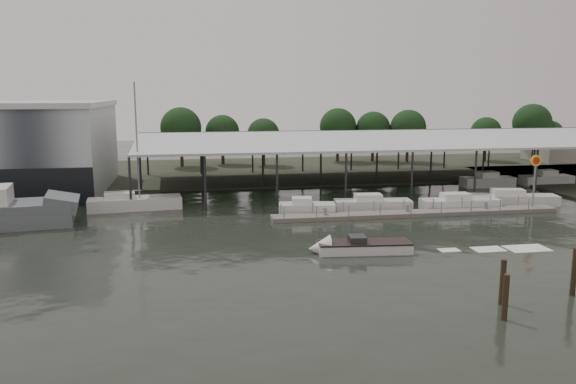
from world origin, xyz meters
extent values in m
plane|color=black|center=(0.00, 0.00, 0.00)|extent=(200.00, 200.00, 0.00)
cube|color=#343729|center=(0.00, 42.00, 0.10)|extent=(140.00, 30.00, 0.30)
cube|color=#292B2E|center=(17.00, 28.00, 6.76)|extent=(58.00, 0.40, 0.30)
cylinder|color=#292B2E|center=(-12.00, 16.50, 2.75)|extent=(0.24, 0.24, 5.50)
cylinder|color=#292B2E|center=(-12.00, 39.50, 2.75)|extent=(0.24, 0.24, 5.50)
cylinder|color=#292B2E|center=(46.00, 39.50, 2.75)|extent=(0.24, 0.24, 5.50)
cube|color=slate|center=(15.00, 10.00, 0.20)|extent=(28.00, 2.00, 0.40)
cylinder|color=gray|center=(2.00, 9.10, 0.80)|extent=(0.10, 0.10, 1.20)
cylinder|color=gray|center=(28.00, 10.90, 0.80)|extent=(0.10, 0.10, 1.20)
cube|color=gray|center=(14.00, 10.00, 0.70)|extent=(0.30, 0.30, 0.70)
cylinder|color=gray|center=(27.00, 10.00, 2.50)|extent=(0.16, 0.16, 5.00)
cylinder|color=yellow|center=(27.00, 10.00, 5.00)|extent=(1.10, 0.12, 1.10)
cylinder|color=red|center=(27.00, 9.93, 5.00)|extent=(0.70, 0.05, 0.70)
cube|color=gray|center=(55.00, 45.00, 2.00)|extent=(10.00, 8.00, 4.00)
cube|color=#585D61|center=(-17.54, 12.41, 1.90)|extent=(3.53, 4.71, 1.75)
cube|color=silver|center=(-11.71, 17.44, 0.50)|extent=(9.27, 3.54, 1.40)
cube|color=silver|center=(-13.15, 17.29, 1.40)|extent=(3.07, 2.09, 0.80)
cylinder|color=gray|center=(-11.26, 17.49, 6.75)|extent=(0.16, 0.16, 11.64)
cylinder|color=gray|center=(-12.88, 17.32, 1.90)|extent=(3.49, 0.49, 0.12)
cube|color=silver|center=(6.29, -1.10, 0.35)|extent=(6.95, 2.63, 0.90)
cone|color=silver|center=(2.97, -0.79, 0.35)|extent=(1.78, 2.14, 2.00)
cube|color=black|center=(6.29, -1.10, 0.75)|extent=(6.96, 2.69, 0.12)
cube|color=#292B2E|center=(5.75, -1.05, 1.00)|extent=(1.33, 1.51, 0.50)
cube|color=silver|center=(12.66, -1.71, 0.02)|extent=(2.30, 1.50, 0.04)
cube|color=silver|center=(15.64, -1.99, 0.02)|extent=(3.10, 2.00, 0.04)
cube|color=silver|center=(18.63, -2.27, 0.02)|extent=(3.90, 2.50, 0.04)
cube|color=silver|center=(4.75, 12.32, 0.50)|extent=(5.62, 3.06, 1.10)
cube|color=silver|center=(4.25, 12.32, 1.30)|extent=(2.11, 1.89, 0.70)
cube|color=silver|center=(11.57, 12.98, 0.50)|extent=(7.74, 3.01, 1.10)
cube|color=silver|center=(11.07, 12.98, 1.30)|extent=(2.80, 1.88, 0.70)
cube|color=silver|center=(20.30, 11.97, 0.50)|extent=(7.89, 2.52, 1.10)
cube|color=silver|center=(19.80, 11.97, 1.30)|extent=(2.80, 1.72, 0.70)
cube|color=silver|center=(26.73, 13.24, 0.50)|extent=(9.45, 4.04, 1.10)
cube|color=silver|center=(26.23, 13.24, 1.30)|extent=(3.48, 2.23, 0.70)
cylinder|color=#382A1C|center=(9.68, -14.23, 0.92)|extent=(0.32, 0.32, 3.04)
cylinder|color=#382A1C|center=(10.72, -12.17, 0.98)|extent=(0.32, 0.32, 3.15)
cylinder|color=#382A1C|center=(15.51, -11.62, 1.11)|extent=(0.32, 0.32, 3.43)
cylinder|color=#302215|center=(-7.51, 47.82, 2.21)|extent=(0.50, 0.50, 4.43)
sphere|color=#1C3917|center=(-7.51, 47.82, 6.20)|extent=(6.20, 6.20, 6.20)
cylinder|color=#302215|center=(-1.13, 49.67, 1.91)|extent=(0.50, 0.50, 3.82)
sphere|color=#1C3917|center=(-1.13, 49.67, 5.34)|extent=(5.34, 5.34, 5.34)
cylinder|color=#302215|center=(5.02, 47.02, 1.80)|extent=(0.50, 0.50, 3.60)
sphere|color=#1C3917|center=(5.02, 47.02, 5.05)|extent=(5.05, 5.05, 5.05)
cylinder|color=#302215|center=(17.68, 49.96, 2.13)|extent=(0.50, 0.50, 4.27)
sphere|color=#1C3917|center=(17.68, 49.96, 5.97)|extent=(5.97, 5.97, 5.97)
cylinder|color=#302215|center=(23.43, 49.20, 2.00)|extent=(0.50, 0.50, 4.01)
sphere|color=#1C3917|center=(23.43, 49.20, 5.61)|extent=(5.61, 5.61, 5.61)
cylinder|color=#302215|center=(28.76, 47.45, 2.08)|extent=(0.50, 0.50, 4.16)
sphere|color=#1C3917|center=(28.76, 47.45, 5.82)|extent=(5.82, 5.82, 5.82)
cylinder|color=#302215|center=(42.09, 46.77, 1.78)|extent=(0.50, 0.50, 3.56)
sphere|color=#1C3917|center=(42.09, 46.77, 4.98)|extent=(4.98, 4.98, 4.98)
cylinder|color=#302215|center=(51.21, 48.13, 2.28)|extent=(0.50, 0.50, 4.56)
sphere|color=#1C3917|center=(51.21, 48.13, 6.38)|extent=(6.38, 6.38, 6.38)
cylinder|color=#302215|center=(54.58, 47.96, 1.61)|extent=(0.50, 0.50, 3.21)
sphere|color=#1C3917|center=(54.58, 47.96, 4.50)|extent=(4.50, 4.50, 4.50)
camera|label=1|loc=(-5.97, -39.29, 11.63)|focal=35.00mm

